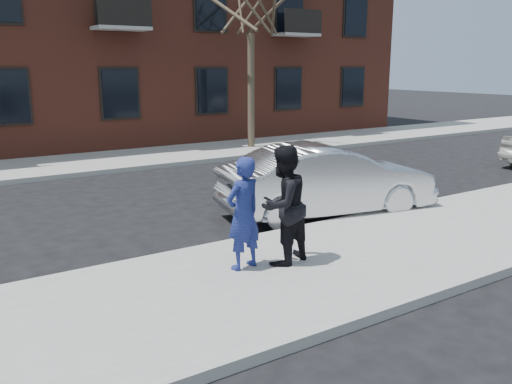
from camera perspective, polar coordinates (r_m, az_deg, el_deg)
ground at (r=9.83m, az=12.18°, el=-6.15°), size 100.00×100.00×0.00m
near_sidewalk at (r=9.64m, az=13.26°, el=-6.12°), size 50.00×3.50×0.15m
near_curb at (r=10.89m, az=6.41°, el=-3.60°), size 50.00×0.10×0.15m
far_sidewalk at (r=19.18m, az=-12.34°, el=3.50°), size 50.00×3.50×0.15m
far_curb at (r=17.53m, az=-10.22°, el=2.71°), size 50.00×0.10×0.15m
street_tree at (r=20.86m, az=-0.54°, el=19.59°), size 3.60×3.60×6.80m
silver_sedan at (r=11.82m, az=7.51°, el=1.22°), size 4.93×2.52×1.55m
man_hoodie at (r=8.19m, az=-1.34°, el=-2.27°), size 0.71×0.54×1.74m
man_peacoat at (r=8.41m, az=2.87°, el=-1.40°), size 1.07×0.93×1.88m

